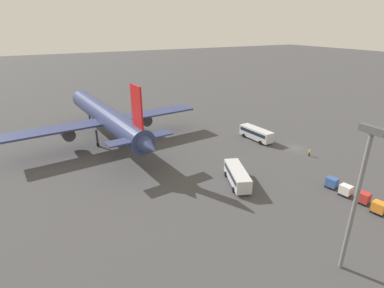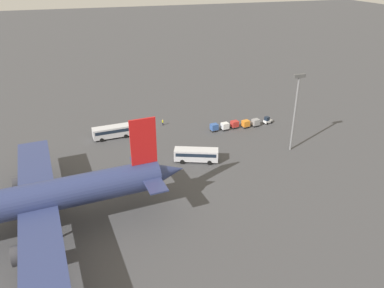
{
  "view_description": "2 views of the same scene",
  "coord_description": "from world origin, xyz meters",
  "px_view_note": "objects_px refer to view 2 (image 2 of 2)",
  "views": [
    {
      "loc": [
        -48.49,
        55.34,
        28.83
      ],
      "look_at": [
        4.08,
        27.13,
        4.83
      ],
      "focal_mm": 28.0,
      "sensor_mm": 36.0,
      "label": 1
    },
    {
      "loc": [
        15.76,
        95.63,
        41.8
      ],
      "look_at": [
        -6.75,
        22.81,
        4.22
      ],
      "focal_mm": 35.0,
      "sensor_mm": 36.0,
      "label": 2
    }
  ],
  "objects_px": {
    "shuttle_bus_near": "(112,131)",
    "baggage_tug": "(267,120)",
    "worker_person": "(163,122)",
    "cargo_cart_red": "(235,124)",
    "cargo_cart_blue": "(214,127)",
    "airplane": "(26,201)",
    "shuttle_bus_far": "(196,154)",
    "cargo_cart_white": "(225,126)",
    "cargo_cart_orange": "(246,124)",
    "cargo_cart_grey": "(256,122)"
  },
  "relations": [
    {
      "from": "shuttle_bus_near",
      "to": "cargo_cart_white",
      "type": "xyz_separation_m",
      "value": [
        -29.81,
        4.1,
        -0.69
      ]
    },
    {
      "from": "shuttle_bus_far",
      "to": "cargo_cart_red",
      "type": "distance_m",
      "value": 21.88
    },
    {
      "from": "worker_person",
      "to": "cargo_cart_red",
      "type": "bearing_deg",
      "value": 157.32
    },
    {
      "from": "shuttle_bus_near",
      "to": "cargo_cart_grey",
      "type": "xyz_separation_m",
      "value": [
        -38.97,
        4.16,
        -0.69
      ]
    },
    {
      "from": "airplane",
      "to": "shuttle_bus_near",
      "type": "xyz_separation_m",
      "value": [
        -17.25,
        -35.03,
        -4.9
      ]
    },
    {
      "from": "airplane",
      "to": "cargo_cart_blue",
      "type": "distance_m",
      "value": 54.19
    },
    {
      "from": "cargo_cart_orange",
      "to": "cargo_cart_blue",
      "type": "bearing_deg",
      "value": -1.91
    },
    {
      "from": "shuttle_bus_near",
      "to": "baggage_tug",
      "type": "distance_m",
      "value": 43.23
    },
    {
      "from": "cargo_cart_orange",
      "to": "cargo_cart_blue",
      "type": "distance_m",
      "value": 9.16
    },
    {
      "from": "shuttle_bus_near",
      "to": "shuttle_bus_far",
      "type": "relative_size",
      "value": 0.99
    },
    {
      "from": "worker_person",
      "to": "cargo_cart_blue",
      "type": "xyz_separation_m",
      "value": [
        -12.4,
        8.03,
        0.32
      ]
    },
    {
      "from": "shuttle_bus_far",
      "to": "cargo_cart_grey",
      "type": "xyz_separation_m",
      "value": [
        -22.02,
        -14.45,
        -0.64
      ]
    },
    {
      "from": "shuttle_bus_near",
      "to": "cargo_cart_red",
      "type": "height_order",
      "value": "shuttle_bus_near"
    },
    {
      "from": "baggage_tug",
      "to": "cargo_cart_red",
      "type": "xyz_separation_m",
      "value": [
        10.23,
        0.27,
        0.25
      ]
    },
    {
      "from": "cargo_cart_blue",
      "to": "cargo_cart_red",
      "type": "bearing_deg",
      "value": -177.22
    },
    {
      "from": "worker_person",
      "to": "cargo_cart_red",
      "type": "xyz_separation_m",
      "value": [
        -18.51,
        7.73,
        0.32
      ]
    },
    {
      "from": "cargo_cart_red",
      "to": "worker_person",
      "type": "bearing_deg",
      "value": -22.68
    },
    {
      "from": "shuttle_bus_far",
      "to": "cargo_cart_grey",
      "type": "bearing_deg",
      "value": -125.73
    },
    {
      "from": "worker_person",
      "to": "cargo_cart_blue",
      "type": "bearing_deg",
      "value": 147.08
    },
    {
      "from": "shuttle_bus_far",
      "to": "worker_person",
      "type": "distance_m",
      "value": 22.9
    },
    {
      "from": "shuttle_bus_near",
      "to": "cargo_cart_blue",
      "type": "distance_m",
      "value": 27.05
    },
    {
      "from": "cargo_cart_red",
      "to": "cargo_cart_blue",
      "type": "xyz_separation_m",
      "value": [
        6.11,
        0.3,
        0.0
      ]
    },
    {
      "from": "shuttle_bus_near",
      "to": "cargo_cart_blue",
      "type": "relative_size",
      "value": 4.57
    },
    {
      "from": "baggage_tug",
      "to": "cargo_cart_red",
      "type": "bearing_deg",
      "value": -15.78
    },
    {
      "from": "shuttle_bus_near",
      "to": "cargo_cart_blue",
      "type": "height_order",
      "value": "shuttle_bus_near"
    },
    {
      "from": "cargo_cart_white",
      "to": "cargo_cart_red",
      "type": "bearing_deg",
      "value": -171.03
    },
    {
      "from": "airplane",
      "to": "worker_person",
      "type": "height_order",
      "value": "airplane"
    },
    {
      "from": "shuttle_bus_far",
      "to": "cargo_cart_blue",
      "type": "xyz_separation_m",
      "value": [
        -9.81,
        -14.7,
        -0.64
      ]
    },
    {
      "from": "airplane",
      "to": "worker_person",
      "type": "distance_m",
      "value": 50.66
    },
    {
      "from": "cargo_cart_orange",
      "to": "cargo_cart_red",
      "type": "distance_m",
      "value": 3.11
    },
    {
      "from": "airplane",
      "to": "worker_person",
      "type": "xyz_separation_m",
      "value": [
        -31.61,
        -39.15,
        -5.91
      ]
    },
    {
      "from": "baggage_tug",
      "to": "cargo_cart_orange",
      "type": "xyz_separation_m",
      "value": [
        7.17,
        0.87,
        0.25
      ]
    },
    {
      "from": "shuttle_bus_far",
      "to": "cargo_cart_white",
      "type": "height_order",
      "value": "shuttle_bus_far"
    },
    {
      "from": "airplane",
      "to": "shuttle_bus_near",
      "type": "bearing_deg",
      "value": -121.74
    },
    {
      "from": "shuttle_bus_near",
      "to": "cargo_cart_red",
      "type": "xyz_separation_m",
      "value": [
        -32.86,
        3.61,
        -0.69
      ]
    },
    {
      "from": "cargo_cart_red",
      "to": "cargo_cart_orange",
      "type": "bearing_deg",
      "value": 168.85
    },
    {
      "from": "cargo_cart_blue",
      "to": "airplane",
      "type": "bearing_deg",
      "value": 35.26
    },
    {
      "from": "cargo_cart_orange",
      "to": "worker_person",
      "type": "bearing_deg",
      "value": -21.14
    },
    {
      "from": "shuttle_bus_near",
      "to": "shuttle_bus_far",
      "type": "bearing_deg",
      "value": 127.55
    },
    {
      "from": "airplane",
      "to": "cargo_cart_blue",
      "type": "relative_size",
      "value": 24.69
    },
    {
      "from": "baggage_tug",
      "to": "cargo_cart_orange",
      "type": "relative_size",
      "value": 1.19
    },
    {
      "from": "shuttle_bus_near",
      "to": "shuttle_bus_far",
      "type": "height_order",
      "value": "shuttle_bus_near"
    },
    {
      "from": "shuttle_bus_near",
      "to": "cargo_cart_orange",
      "type": "height_order",
      "value": "shuttle_bus_near"
    },
    {
      "from": "airplane",
      "to": "cargo_cart_grey",
      "type": "relative_size",
      "value": 24.69
    },
    {
      "from": "airplane",
      "to": "worker_person",
      "type": "relative_size",
      "value": 31.84
    },
    {
      "from": "cargo_cart_grey",
      "to": "cargo_cart_white",
      "type": "height_order",
      "value": "same"
    },
    {
      "from": "cargo_cart_grey",
      "to": "cargo_cart_red",
      "type": "height_order",
      "value": "same"
    },
    {
      "from": "airplane",
      "to": "cargo_cart_red",
      "type": "relative_size",
      "value": 24.69
    },
    {
      "from": "cargo_cart_red",
      "to": "cargo_cart_white",
      "type": "height_order",
      "value": "same"
    },
    {
      "from": "cargo_cart_grey",
      "to": "cargo_cart_red",
      "type": "xyz_separation_m",
      "value": [
        6.11,
        -0.55,
        0.0
      ]
    }
  ]
}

